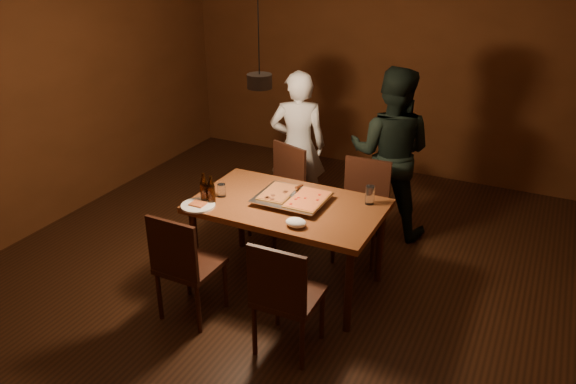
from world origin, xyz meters
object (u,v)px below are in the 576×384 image
at_px(pizza_tray, 292,199).
at_px(plate_slice, 198,205).
at_px(dining_table, 288,212).
at_px(chair_far_left, 281,183).
at_px(chair_near_right, 284,289).
at_px(chair_near_left, 183,258).
at_px(chair_far_right, 363,200).
at_px(diner_white, 298,146).
at_px(beer_bottle_b, 211,190).
at_px(beer_bottle_a, 204,188).
at_px(pendant_lamp, 259,80).
at_px(diner_dark, 390,153).

height_order(pizza_tray, plate_slice, pizza_tray).
xyz_separation_m(dining_table, chair_far_left, (-0.44, 0.76, -0.14)).
xyz_separation_m(chair_near_right, plate_slice, (-0.97, 0.44, 0.22)).
bearing_deg(chair_near_left, dining_table, 59.35).
xyz_separation_m(chair_far_right, diner_white, (-0.86, 0.45, 0.23)).
relative_size(chair_near_right, diner_white, 0.32).
bearing_deg(chair_near_right, beer_bottle_b, 148.16).
bearing_deg(diner_white, chair_far_left, 69.58).
height_order(chair_near_left, plate_slice, chair_near_left).
bearing_deg(chair_near_right, beer_bottle_a, 149.81).
bearing_deg(chair_near_left, beer_bottle_b, 98.52).
xyz_separation_m(chair_near_left, pizza_tray, (0.50, 0.81, 0.24)).
relative_size(diner_white, pendant_lamp, 1.39).
relative_size(chair_far_left, diner_dark, 0.33).
height_order(dining_table, diner_white, diner_white).
xyz_separation_m(chair_near_left, plate_slice, (-0.13, 0.42, 0.22)).
bearing_deg(pendant_lamp, pizza_tray, 46.40).
bearing_deg(beer_bottle_b, diner_white, 87.04).
bearing_deg(chair_near_right, chair_far_left, 116.12).
distance_m(dining_table, pendant_lamp, 1.11).
relative_size(chair_far_right, chair_near_right, 1.00).
height_order(beer_bottle_a, diner_white, diner_white).
distance_m(plate_slice, pendant_lamp, 1.12).
bearing_deg(chair_far_left, beer_bottle_a, 99.73).
bearing_deg(pendant_lamp, chair_far_right, 58.79).
bearing_deg(chair_far_right, pizza_tray, 59.73).
height_order(chair_near_right, diner_dark, diner_dark).
relative_size(dining_table, diner_white, 0.98).
distance_m(chair_near_right, beer_bottle_a, 1.17).
xyz_separation_m(chair_far_right, chair_near_right, (-0.02, -1.54, 0.00)).
height_order(chair_near_right, beer_bottle_b, beer_bottle_b).
xyz_separation_m(chair_far_left, diner_white, (-0.03, 0.43, 0.23)).
bearing_deg(plate_slice, chair_far_left, 81.27).
bearing_deg(chair_near_left, pizza_tray, 59.46).
distance_m(beer_bottle_b, diner_dark, 1.83).
xyz_separation_m(beer_bottle_b, plate_slice, (-0.07, -0.10, -0.11)).
xyz_separation_m(chair_far_left, chair_near_left, (-0.04, -1.54, 0.00)).
relative_size(plate_slice, diner_white, 0.18).
xyz_separation_m(pizza_tray, diner_white, (-0.49, 1.16, -0.01)).
xyz_separation_m(diner_white, diner_dark, (0.93, 0.08, 0.06)).
bearing_deg(chair_far_left, chair_far_right, -161.62).
relative_size(chair_near_left, plate_slice, 1.80).
height_order(chair_near_left, beer_bottle_b, beer_bottle_b).
xyz_separation_m(beer_bottle_a, beer_bottle_b, (0.07, -0.00, -0.00)).
relative_size(pizza_tray, beer_bottle_b, 2.37).
bearing_deg(beer_bottle_b, pizza_tray, 27.54).
height_order(diner_dark, pendant_lamp, pendant_lamp).
bearing_deg(chair_near_left, chair_near_right, -0.72).
relative_size(diner_white, diner_dark, 0.93).
bearing_deg(beer_bottle_b, chair_near_right, -30.79).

